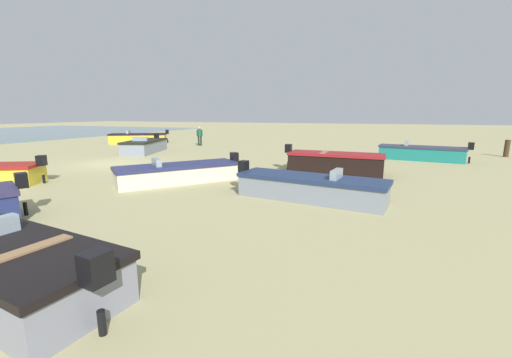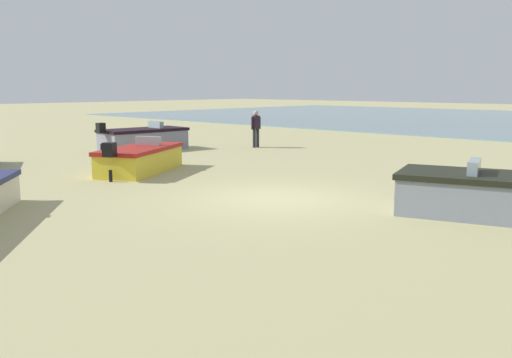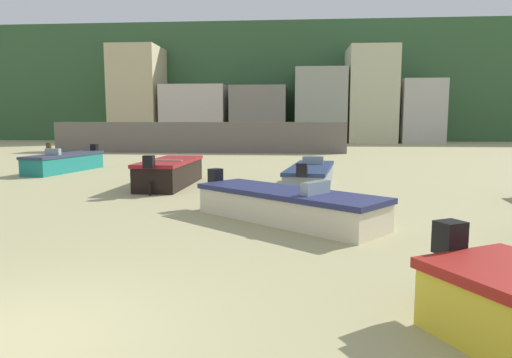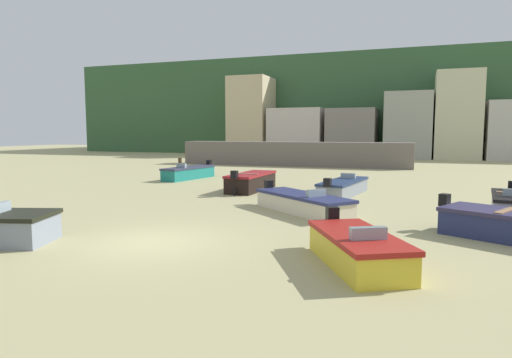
# 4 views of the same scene
# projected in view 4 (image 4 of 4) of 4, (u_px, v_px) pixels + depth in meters

# --- Properties ---
(ground_plane) EXTENTS (160.00, 160.00, 0.00)m
(ground_plane) POSITION_uv_depth(u_px,v_px,m) (152.00, 242.00, 12.87)
(ground_plane) COLOR tan
(headland_hill) EXTENTS (90.00, 32.00, 13.87)m
(headland_hill) POSITION_uv_depth(u_px,v_px,m) (373.00, 109.00, 73.89)
(headland_hill) COLOR #345A35
(headland_hill) RESTS_ON ground
(harbor_pier) EXTENTS (21.71, 2.40, 2.26)m
(harbor_pier) POSITION_uv_depth(u_px,v_px,m) (293.00, 154.00, 42.14)
(harbor_pier) COLOR #6A6059
(harbor_pier) RESTS_ON ground
(townhouse_far_left) EXTENTS (5.20, 5.86, 10.59)m
(townhouse_far_left) POSITION_uv_depth(u_px,v_px,m) (251.00, 117.00, 61.08)
(townhouse_far_left) COLOR #C9B68B
(townhouse_far_left) RESTS_ON ground
(townhouse_left) EXTENTS (7.00, 5.89, 6.25)m
(townhouse_left) POSITION_uv_depth(u_px,v_px,m) (298.00, 133.00, 59.10)
(townhouse_left) COLOR beige
(townhouse_left) RESTS_ON ground
(townhouse_centre_left) EXTENTS (6.00, 6.92, 6.11)m
(townhouse_centre_left) POSITION_uv_depth(u_px,v_px,m) (353.00, 133.00, 57.19)
(townhouse_centre_left) COLOR gray
(townhouse_centre_left) RESTS_ON ground
(townhouse_centre) EXTENTS (5.46, 5.68, 7.95)m
(townhouse_centre) POSITION_uv_depth(u_px,v_px,m) (408.00, 126.00, 54.24)
(townhouse_centre) COLOR #9FA292
(townhouse_centre) RESTS_ON ground
(townhouse_centre_right) EXTENTS (5.03, 6.19, 10.19)m
(townhouse_centre_right) POSITION_uv_depth(u_px,v_px,m) (457.00, 116.00, 52.52)
(townhouse_centre_right) COLOR beige
(townhouse_centre_right) RESTS_ON ground
(townhouse_far_right) EXTENTS (4.41, 5.43, 6.69)m
(townhouse_far_right) POSITION_uv_depth(u_px,v_px,m) (506.00, 131.00, 50.62)
(townhouse_far_right) COLOR beige
(townhouse_far_right) RESTS_ON ground
(boat_black_1) EXTENTS (1.57, 4.55, 1.26)m
(boat_black_1) POSITION_uv_depth(u_px,v_px,m) (251.00, 182.00, 24.34)
(boat_black_1) COLOR black
(boat_black_1) RESTS_ON ground
(boat_cream_2) EXTENTS (4.61, 4.14, 1.05)m
(boat_cream_2) POSITION_uv_depth(u_px,v_px,m) (303.00, 203.00, 17.68)
(boat_cream_2) COLOR beige
(boat_cream_2) RESTS_ON ground
(boat_teal_4) EXTENTS (1.91, 4.93, 1.16)m
(boat_teal_4) POSITION_uv_depth(u_px,v_px,m) (189.00, 173.00, 30.31)
(boat_teal_4) COLOR #1B7770
(boat_teal_4) RESTS_ON ground
(boat_grey_5) EXTENTS (2.01, 5.05, 1.08)m
(boat_grey_5) POSITION_uv_depth(u_px,v_px,m) (343.00, 187.00, 22.52)
(boat_grey_5) COLOR gray
(boat_grey_5) RESTS_ON ground
(boat_yellow_8) EXTENTS (2.96, 3.78, 1.11)m
(boat_yellow_8) POSITION_uv_depth(u_px,v_px,m) (357.00, 249.00, 10.58)
(boat_yellow_8) COLOR gold
(boat_yellow_8) RESTS_ON ground
(mooring_post_near_water) EXTENTS (0.30, 0.30, 1.08)m
(mooring_post_near_water) POSITION_uv_depth(u_px,v_px,m) (180.00, 164.00, 36.48)
(mooring_post_near_water) COLOR #3D2E1B
(mooring_post_near_water) RESTS_ON ground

